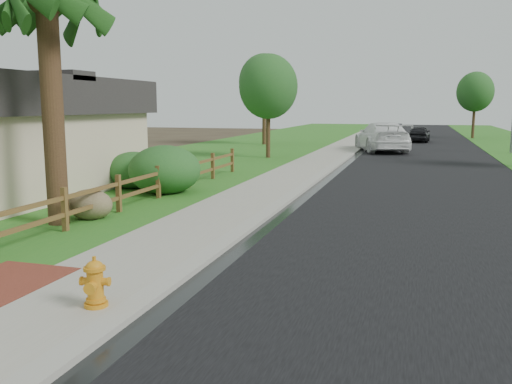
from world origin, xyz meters
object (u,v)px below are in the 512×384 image
(fire_hydrant, at_px, (95,284))
(dark_car_mid, at_px, (419,134))
(white_suv, at_px, (382,137))
(ranch_fence, at_px, (140,186))

(fire_hydrant, height_order, dark_car_mid, dark_car_mid)
(fire_hydrant, xyz_separation_m, dark_car_mid, (4.45, 40.08, 0.24))
(fire_hydrant, height_order, white_suv, white_suv)
(ranch_fence, bearing_deg, white_suv, 75.74)
(ranch_fence, height_order, fire_hydrant, ranch_fence)
(ranch_fence, xyz_separation_m, white_suv, (5.60, 22.03, 0.35))
(fire_hydrant, xyz_separation_m, white_suv, (2.10, 29.77, 0.52))
(fire_hydrant, bearing_deg, dark_car_mid, 83.67)
(dark_car_mid, bearing_deg, ranch_fence, 79.88)
(fire_hydrant, bearing_deg, white_suv, 85.97)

